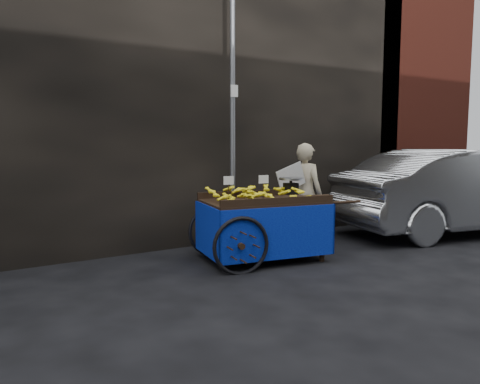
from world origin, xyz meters
TOP-DOWN VIEW (x-y plane):
  - ground at (0.00, 0.00)m, footprint 80.00×80.00m
  - building_wall at (0.39, 2.60)m, footprint 13.50×2.00m
  - street_pole at (0.30, 1.30)m, footprint 0.12×0.10m
  - banana_cart at (0.15, 0.34)m, footprint 2.37×1.39m
  - vendor at (1.40, 0.86)m, footprint 0.96×0.69m
  - plastic_bag at (1.00, 0.42)m, footprint 0.26×0.21m
  - parked_car at (4.28, 0.00)m, footprint 4.79×2.56m

SIDE VIEW (x-z plane):
  - ground at x=0.00m, z-range 0.00..0.00m
  - plastic_bag at x=1.00m, z-range 0.00..0.23m
  - banana_cart at x=0.15m, z-range 0.14..1.35m
  - parked_car at x=4.28m, z-range 0.00..1.50m
  - vendor at x=1.40m, z-range 0.00..1.61m
  - street_pole at x=0.30m, z-range 0.01..4.01m
  - building_wall at x=0.39m, z-range 0.00..5.00m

